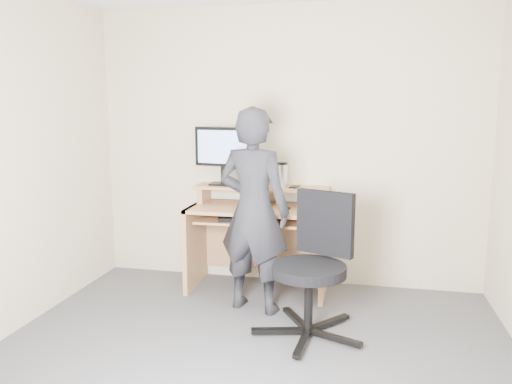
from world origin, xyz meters
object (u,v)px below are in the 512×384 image
at_px(monitor, 223,151).
at_px(person, 254,211).
at_px(office_chair, 315,260).
at_px(desk, 260,227).

distance_m(monitor, person, 0.83).
bearing_deg(office_chair, monitor, 157.66).
bearing_deg(person, office_chair, 160.66).
height_order(desk, person, person).
bearing_deg(monitor, office_chair, -34.60).
bearing_deg(person, monitor, -42.19).
xyz_separation_m(desk, person, (0.06, -0.52, 0.26)).
height_order(office_chair, person, person).
xyz_separation_m(monitor, office_chair, (0.92, -0.91, -0.68)).
bearing_deg(desk, monitor, 168.91).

